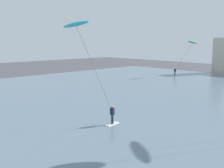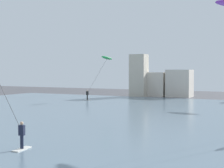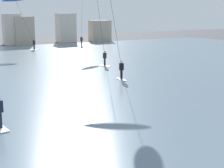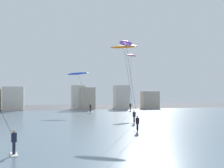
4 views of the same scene
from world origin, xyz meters
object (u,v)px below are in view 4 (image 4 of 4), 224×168
kitesurfer_blue (79,76)px  kitesurfer_purple (127,50)px  kitesurfer_pink (131,62)px  kitesurfer_orange (125,53)px

kitesurfer_blue → kitesurfer_purple: 24.46m
kitesurfer_purple → kitesurfer_pink: size_ratio=0.84×
kitesurfer_orange → kitesurfer_purple: bearing=-105.2°
kitesurfer_blue → kitesurfer_pink: bearing=0.2°
kitesurfer_orange → kitesurfer_pink: (7.54, 19.39, 0.92)m
kitesurfer_orange → kitesurfer_blue: size_ratio=1.27×
kitesurfer_blue → kitesurfer_purple: bearing=-86.8°
kitesurfer_orange → kitesurfer_blue: 19.65m
kitesurfer_blue → kitesurfer_purple: size_ratio=0.82×
kitesurfer_orange → kitesurfer_purple: kitesurfer_orange is taller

